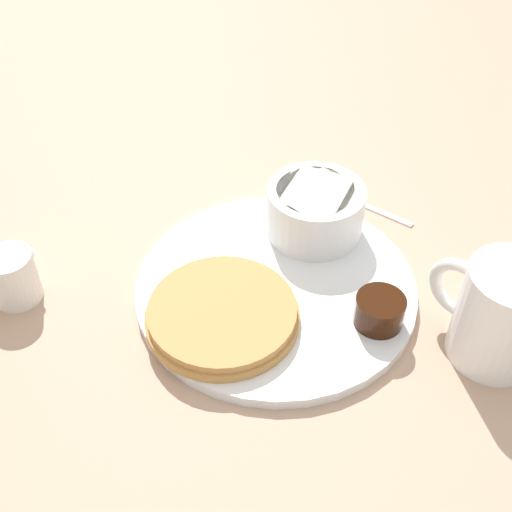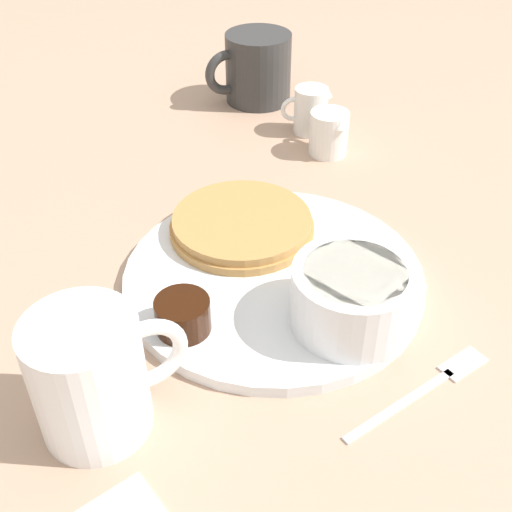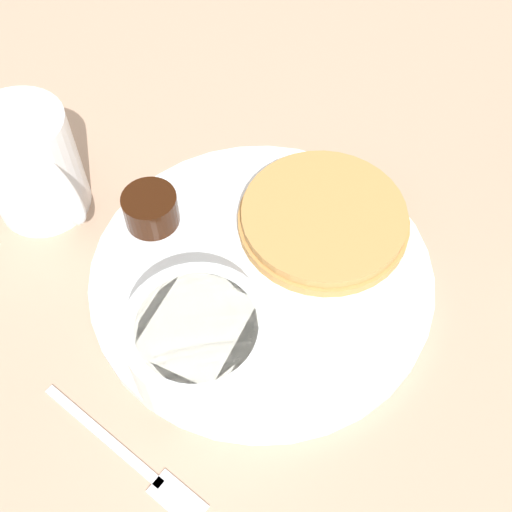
% 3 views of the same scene
% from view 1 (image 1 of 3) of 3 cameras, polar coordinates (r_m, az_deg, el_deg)
% --- Properties ---
extents(ground_plane, '(4.00, 4.00, 0.00)m').
position_cam_1_polar(ground_plane, '(0.67, 1.76, -3.14)').
color(ground_plane, tan).
extents(plate, '(0.29, 0.29, 0.01)m').
position_cam_1_polar(plate, '(0.66, 1.77, -2.78)').
color(plate, white).
rests_on(plate, ground_plane).
extents(pancake_stack, '(0.15, 0.15, 0.02)m').
position_cam_1_polar(pancake_stack, '(0.62, -2.99, -5.19)').
color(pancake_stack, '#B78447').
rests_on(pancake_stack, plate).
extents(bowl, '(0.11, 0.11, 0.06)m').
position_cam_1_polar(bowl, '(0.70, 5.29, 4.16)').
color(bowl, white).
rests_on(bowl, plate).
extents(syrup_cup, '(0.05, 0.05, 0.03)m').
position_cam_1_polar(syrup_cup, '(0.62, 10.91, -4.80)').
color(syrup_cup, black).
rests_on(syrup_cup, plate).
extents(butter_ramekin, '(0.04, 0.04, 0.04)m').
position_cam_1_polar(butter_ramekin, '(0.72, 7.11, 3.57)').
color(butter_ramekin, white).
rests_on(butter_ramekin, plate).
extents(coffee_mug, '(0.12, 0.08, 0.10)m').
position_cam_1_polar(coffee_mug, '(0.62, 20.87, -4.82)').
color(coffee_mug, white).
rests_on(coffee_mug, ground_plane).
extents(creamer_pitcher_near, '(0.05, 0.07, 0.06)m').
position_cam_1_polar(creamer_pitcher_near, '(0.68, -20.86, -1.76)').
color(creamer_pitcher_near, white).
rests_on(creamer_pitcher_near, ground_plane).
extents(fork, '(0.15, 0.04, 0.00)m').
position_cam_1_polar(fork, '(0.79, 7.60, 5.41)').
color(fork, silver).
rests_on(fork, ground_plane).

